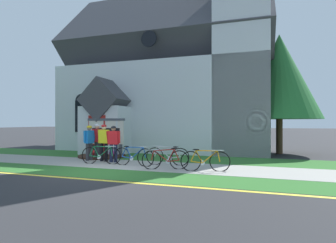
% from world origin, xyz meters
% --- Properties ---
extents(ground, '(140.00, 140.00, 0.00)m').
position_xyz_m(ground, '(0.00, 4.00, 0.00)').
color(ground, '#2B2B2D').
extents(sidewalk_slab, '(32.00, 2.34, 0.01)m').
position_xyz_m(sidewalk_slab, '(-0.22, 1.74, 0.01)').
color(sidewalk_slab, '#99968E').
rests_on(sidewalk_slab, ground).
extents(grass_verge, '(32.00, 1.67, 0.01)m').
position_xyz_m(grass_verge, '(-0.22, -0.26, 0.00)').
color(grass_verge, '#2D6628').
rests_on(grass_verge, ground).
extents(church_lawn, '(24.00, 2.63, 0.01)m').
position_xyz_m(church_lawn, '(-0.22, 4.22, 0.00)').
color(church_lawn, '#2D6628').
rests_on(church_lawn, ground).
extents(curb_paint_stripe, '(28.00, 0.16, 0.01)m').
position_xyz_m(curb_paint_stripe, '(-0.22, -1.25, 0.00)').
color(curb_paint_stripe, yellow).
rests_on(curb_paint_stripe, ground).
extents(church_building, '(13.10, 9.82, 13.41)m').
position_xyz_m(church_building, '(0.25, 9.23, 4.72)').
color(church_building, silver).
rests_on(church_building, ground).
extents(church_sign, '(2.05, 0.27, 1.94)m').
position_xyz_m(church_sign, '(-1.95, 3.94, 1.24)').
color(church_sign, '#474C56').
rests_on(church_sign, ground).
extents(flower_bed, '(2.33, 2.33, 0.34)m').
position_xyz_m(flower_bed, '(-1.94, 3.57, 0.07)').
color(flower_bed, '#382319').
rests_on(flower_bed, ground).
extents(bicycle_white, '(1.72, 0.28, 0.80)m').
position_xyz_m(bicycle_white, '(-0.77, 1.54, 0.37)').
color(bicycle_white, black).
rests_on(bicycle_white, ground).
extents(bicycle_orange, '(1.78, 0.26, 0.80)m').
position_xyz_m(bicycle_orange, '(1.99, 2.10, 0.38)').
color(bicycle_orange, black).
rests_on(bicycle_orange, ground).
extents(bicycle_blue, '(1.73, 0.40, 0.81)m').
position_xyz_m(bicycle_blue, '(3.69, 1.20, 0.38)').
color(bicycle_blue, black).
rests_on(bicycle_blue, ground).
extents(bicycle_silver, '(1.80, 0.14, 0.81)m').
position_xyz_m(bicycle_silver, '(0.74, 1.52, 0.38)').
color(bicycle_silver, black).
rests_on(bicycle_silver, ground).
extents(bicycle_green, '(1.67, 0.60, 0.82)m').
position_xyz_m(bicycle_green, '(2.22, 1.15, 0.37)').
color(bicycle_green, black).
rests_on(bicycle_green, ground).
extents(cyclist_in_green_jersey, '(0.64, 0.29, 1.65)m').
position_xyz_m(cyclist_in_green_jersey, '(-1.02, 2.20, 0.96)').
color(cyclist_in_green_jersey, black).
rests_on(cyclist_in_green_jersey, ground).
extents(cyclist_in_red_jersey, '(0.62, 0.39, 1.67)m').
position_xyz_m(cyclist_in_red_jersey, '(-1.64, 2.64, 0.98)').
color(cyclist_in_red_jersey, '#2D2D33').
rests_on(cyclist_in_red_jersey, ground).
extents(cyclist_in_orange_jersey, '(0.64, 0.29, 1.59)m').
position_xyz_m(cyclist_in_orange_jersey, '(-0.48, 2.09, 0.92)').
color(cyclist_in_orange_jersey, '#191E38').
rests_on(cyclist_in_orange_jersey, ground).
extents(cyclist_in_blue_jersey, '(0.28, 0.70, 1.60)m').
position_xyz_m(cyclist_in_blue_jersey, '(-1.82, 2.26, 0.92)').
color(cyclist_in_blue_jersey, '#2D2D33').
rests_on(cyclist_in_blue_jersey, ground).
extents(roadside_conifer, '(4.39, 4.39, 6.61)m').
position_xyz_m(roadside_conifer, '(6.63, 7.80, 4.26)').
color(roadside_conifer, '#4C3823').
rests_on(roadside_conifer, ground).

